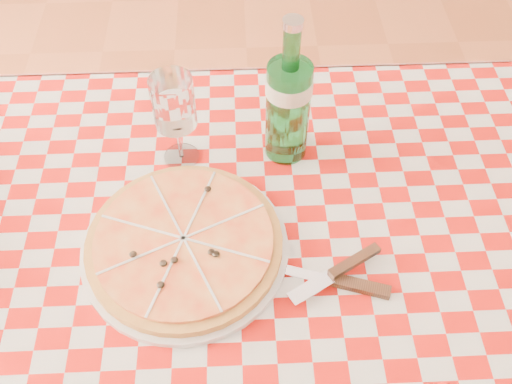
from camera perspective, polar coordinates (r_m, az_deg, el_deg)
The scene contains 6 objects.
dining_table at distance 1.06m, azimuth 1.23°, elevation -7.81°, with size 1.20×0.80×0.75m.
tablecloth at distance 0.98m, azimuth 1.33°, elevation -5.03°, with size 1.30×0.90×0.01m, color #A50F0A.
pizza_plate at distance 0.95m, azimuth -7.19°, elevation -5.06°, with size 0.35×0.35×0.04m, color #C18740, non-canonical shape.
water_bottle at distance 1.00m, azimuth 3.30°, elevation 9.92°, with size 0.08×0.08×0.30m, color #1B6D2D, non-canonical shape.
wine_glass at distance 1.03m, azimuth -7.98°, elevation 7.00°, with size 0.08×0.08×0.19m, color silver, non-canonical shape.
cutlery at distance 0.93m, azimuth 7.43°, elevation -8.42°, with size 0.25×0.21×0.03m, color silver, non-canonical shape.
Camera 1 is at (-0.05, -0.53, 1.58)m, focal length 40.00 mm.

